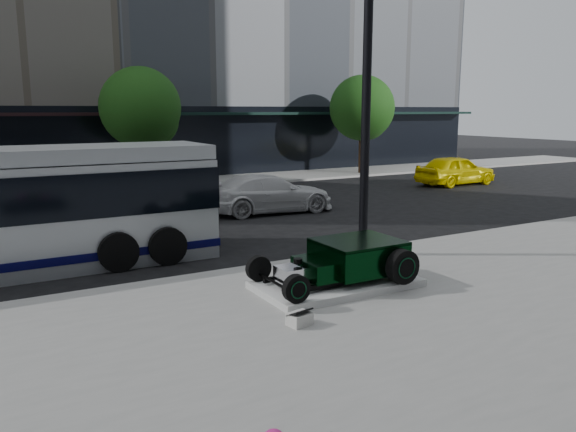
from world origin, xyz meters
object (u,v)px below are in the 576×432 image
yellow_taxi (456,170)px  hot_rod (350,259)px  white_sedan (269,194)px  lamppost (366,117)px

yellow_taxi → hot_rod: bearing=125.6°
hot_rod → white_sedan: size_ratio=0.65×
white_sedan → yellow_taxi: size_ratio=1.10×
hot_rod → yellow_taxi: (14.83, 11.31, 0.06)m
lamppost → yellow_taxi: lamppost is taller
lamppost → white_sedan: (1.03, 7.16, -2.90)m
lamppost → white_sedan: size_ratio=1.54×
hot_rod → white_sedan: 9.52m
lamppost → yellow_taxi: 16.30m
hot_rod → lamppost: lamppost is taller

